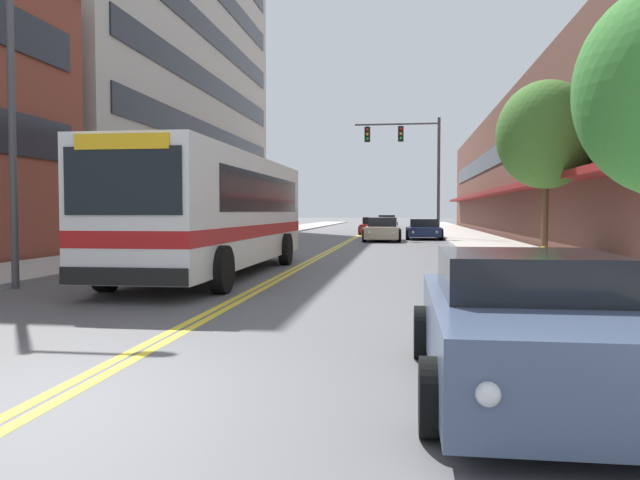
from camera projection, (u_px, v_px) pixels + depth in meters
name	position (u px, v px, depth m)	size (l,w,h in m)	color
ground_plane	(357.00, 236.00, 42.26)	(240.00, 240.00, 0.00)	#565659
sidewalk_left	(253.00, 235.00, 43.24)	(3.60, 106.00, 0.12)	#B2ADA5
sidewalk_right	(467.00, 236.00, 41.27)	(3.60, 106.00, 0.12)	#B2ADA5
centre_line	(357.00, 236.00, 42.26)	(0.34, 106.00, 0.01)	yellow
office_tower_left	(126.00, 63.00, 41.60)	(12.08, 31.55, 23.15)	#BCB7AD
storefront_row_right	(563.00, 169.00, 40.26)	(9.10, 68.00, 8.92)	brown
city_bus	(219.00, 209.00, 16.89)	(2.82, 11.46, 3.14)	silver
car_charcoal_parked_left_mid	(257.00, 233.00, 31.88)	(2.10, 4.37, 1.29)	#232328
car_slate_blue_parked_right_foreground	(528.00, 327.00, 5.84)	(2.07, 4.25, 1.31)	#475675
car_navy_parked_right_mid	(424.00, 230.00, 38.11)	(2.18, 4.39, 1.23)	#19234C
car_champagne_moving_lead	(383.00, 230.00, 35.71)	(2.12, 4.79, 1.35)	beige
car_red_moving_second	(373.00, 226.00, 46.26)	(1.97, 4.90, 1.26)	maroon
car_silver_moving_third	(387.00, 222.00, 62.52)	(2.14, 4.24, 1.33)	#B7B7BC
traffic_signal_mast	(412.00, 154.00, 37.98)	(5.19, 0.38, 7.38)	#47474C
street_lamp_left_near	(21.00, 58.00, 13.43)	(2.02, 0.28, 8.55)	#47474C
street_tree_right_mid	(546.00, 135.00, 21.35)	(3.37, 3.37, 6.06)	brown
fire_hydrant	(543.00, 268.00, 12.61)	(0.29, 0.21, 0.87)	yellow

